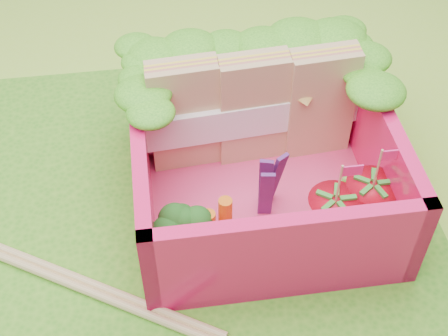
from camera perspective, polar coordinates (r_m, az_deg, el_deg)
name	(u,v)px	position (r m, az deg, el deg)	size (l,w,h in m)	color
ground	(189,214)	(3.38, -3.22, -4.23)	(14.00, 14.00, 0.00)	#A3D93D
placemat	(189,212)	(3.37, -3.23, -4.07)	(2.60, 2.60, 0.03)	#479822
bento_floor	(260,193)	(3.41, 3.31, -2.27)	(1.30, 1.30, 0.05)	#E93B75
bento_box	(262,161)	(3.22, 3.49, 0.67)	(1.30, 1.30, 0.55)	#F4145C
lettuce_ruffle	(249,54)	(3.35, 2.26, 10.36)	(1.43, 0.83, 0.11)	#268217
sandwich_stack	(253,109)	(3.37, 2.71, 5.43)	(1.19, 0.26, 0.65)	tan
broccoli	(185,226)	(2.99, -3.55, -5.29)	(0.34, 0.34, 0.26)	#5B9B4B
carrot_sticks	(217,224)	(3.07, -0.61, -5.11)	(0.16, 0.13, 0.26)	orange
purple_wedges	(269,184)	(3.16, 4.15, -1.50)	(0.14, 0.14, 0.38)	#511B60
strawberry_left	(332,217)	(3.12, 9.89, -4.47)	(0.27, 0.27, 0.51)	red
strawberry_right	(369,202)	(3.22, 13.12, -3.03)	(0.27, 0.27, 0.51)	red
snap_peas	(331,215)	(3.28, 9.72, -4.27)	(0.68, 0.52, 0.05)	#6AC43D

